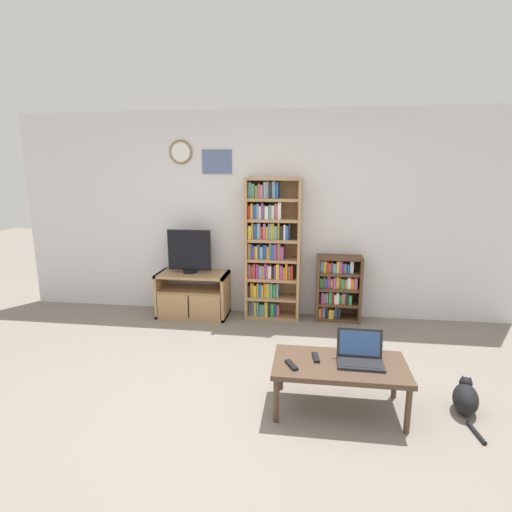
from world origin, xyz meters
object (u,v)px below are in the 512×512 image
Objects in this scene: bookshelf_tall at (270,250)px; coffee_table at (340,368)px; bookshelf_short at (337,288)px; remote_near_laptop at (316,357)px; tv_stand at (193,294)px; television at (189,252)px; remote_far_from_laptop at (291,365)px; laptop at (360,355)px; cat at (466,398)px.

bookshelf_tall is 2.18m from coffee_table.
bookshelf_short reaches higher than remote_near_laptop.
coffee_table is (1.75, -1.87, 0.07)m from tv_stand.
bookshelf_short is (1.84, 0.13, 0.13)m from tv_stand.
television is 2.49m from remote_far_from_laptop.
laptop reaches higher than cat.
coffee_table is at bearing -23.83° from remote_near_laptop.
television is 1.93m from bookshelf_short.
television reaches higher than tv_stand.
remote_near_laptop is 1.22m from cat.
bookshelf_short is 1.96m from laptop.
coffee_table is 6.30× the size of remote_near_laptop.
television is 3.38× the size of remote_near_laptop.
bookshelf_short is 1.42× the size of cat.
remote_near_laptop is (-0.34, 0.01, -0.05)m from laptop.
television is at bearing 97.98° from remote_far_from_laptop.
television reaches higher than coffee_table.
tv_stand is 2.40m from remote_near_laptop.
remote_far_from_laptop is (-0.37, -0.10, 0.05)m from coffee_table.
cat is at bearing -18.62° from remote_far_from_laptop.
bookshelf_short is (1.88, 0.10, -0.43)m from television.
bookshelf_short is 5.10× the size of remote_far_from_laptop.
tv_stand reaches higher than coffee_table.
coffee_table is (1.78, -1.90, -0.50)m from television.
coffee_table is at bearing -46.82° from television.
tv_stand is 0.56m from television.
tv_stand is 2.64m from laptop.
television is at bearing 122.86° from remote_near_laptop.
bookshelf_short reaches higher than laptop.
television is at bearing 133.18° from coffee_table.
laptop is at bearing -64.94° from bookshelf_tall.
coffee_table is at bearing -92.85° from bookshelf_short.
tv_stand is 5.48× the size of remote_near_laptop.
television is 0.54× the size of coffee_table.
remote_far_from_laptop is at bearing -55.10° from tv_stand.
television is (-0.04, 0.03, 0.56)m from tv_stand.
tv_stand is 0.50× the size of bookshelf_tall.
television is at bearing -177.05° from bookshelf_short.
remote_near_laptop is at bearing -162.56° from cat.
remote_far_from_laptop reaches higher than cat.
bookshelf_short is at bearing 50.14° from remote_far_from_laptop.
remote_far_from_laptop is at bearing -164.72° from coffee_table.
remote_near_laptop is (-0.19, 0.05, 0.05)m from coffee_table.
cat is (2.78, -1.79, -0.74)m from television.
bookshelf_tall is at bearing 73.14° from remote_far_from_laptop.
tv_stand is 3.26m from cat.
bookshelf_short is 2.00m from coffee_table.
remote_far_from_laptop is (0.38, -2.08, -0.48)m from bookshelf_tall.
bookshelf_short is 2.15m from remote_far_from_laptop.
remote_near_laptop reaches higher than coffee_table.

